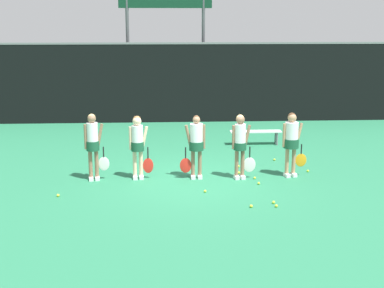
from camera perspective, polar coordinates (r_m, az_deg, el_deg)
ground_plane at (r=14.07m, az=0.07°, el=-3.72°), size 140.00×140.00×0.00m
fence_windscreen at (r=21.84m, az=-1.22°, el=6.59°), size 60.00×0.08×3.24m
scoreboard at (r=22.88m, az=-2.87°, el=14.56°), size 3.87×0.15×5.98m
bench_courtside at (r=18.01m, az=6.81°, el=1.19°), size 1.71×0.37×0.47m
player_0 at (r=13.96m, az=-10.52°, el=0.26°), size 0.61×0.34×1.74m
player_1 at (r=13.91m, az=-5.82°, el=0.23°), size 0.62×0.34×1.67m
player_2 at (r=13.88m, az=0.44°, el=0.23°), size 0.67×0.38×1.67m
player_3 at (r=13.91m, az=5.18°, el=0.30°), size 0.64×0.33×1.70m
player_4 at (r=14.29m, az=10.56°, el=0.58°), size 0.68×0.40×1.72m
tennis_ball_0 at (r=13.67m, az=7.13°, el=-4.18°), size 0.07×0.07×0.07m
tennis_ball_1 at (r=12.09m, az=8.98°, el=-6.54°), size 0.07×0.07×0.07m
tennis_ball_2 at (r=11.99m, az=6.33°, el=-6.60°), size 0.07×0.07×0.07m
tennis_ball_3 at (r=14.12m, az=6.71°, el=-3.61°), size 0.07×0.07×0.07m
tennis_ball_4 at (r=15.20m, az=4.98°, el=-2.38°), size 0.07×0.07×0.07m
tennis_ball_5 at (r=13.02m, az=-14.09°, el=-5.34°), size 0.07×0.07×0.07m
tennis_ball_6 at (r=12.31m, az=8.70°, el=-6.17°), size 0.07×0.07×0.07m
tennis_ball_7 at (r=14.56m, az=5.03°, el=-3.06°), size 0.07×0.07×0.07m
tennis_ball_8 at (r=16.06m, az=8.78°, el=-1.66°), size 0.06×0.06×0.06m
tennis_ball_9 at (r=15.01m, az=12.26°, el=-2.83°), size 0.07×0.07×0.07m
tennis_ball_10 at (r=12.96m, az=1.40°, el=-5.05°), size 0.06×0.06×0.06m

